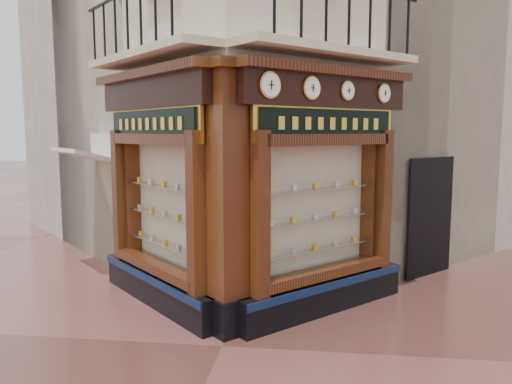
% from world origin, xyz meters
% --- Properties ---
extents(ground, '(80.00, 80.00, 0.00)m').
position_xyz_m(ground, '(0.00, 0.00, 0.00)').
color(ground, '#522D26').
rests_on(ground, ground).
extents(main_building, '(11.31, 11.31, 12.00)m').
position_xyz_m(main_building, '(0.00, 6.16, 6.00)').
color(main_building, beige).
rests_on(main_building, ground).
extents(neighbour_left, '(11.31, 11.31, 11.00)m').
position_xyz_m(neighbour_left, '(-2.47, 8.63, 5.50)').
color(neighbour_left, beige).
rests_on(neighbour_left, ground).
extents(neighbour_right, '(11.31, 11.31, 11.00)m').
position_xyz_m(neighbour_right, '(2.47, 8.63, 5.50)').
color(neighbour_right, beige).
rests_on(neighbour_right, ground).
extents(shopfront_left, '(2.86, 2.86, 3.98)m').
position_xyz_m(shopfront_left, '(-1.41, 1.57, 1.98)').
color(shopfront_left, black).
rests_on(shopfront_left, ground).
extents(shopfront_right, '(2.86, 2.86, 3.98)m').
position_xyz_m(shopfront_right, '(1.41, 1.57, 1.98)').
color(shopfront_right, black).
rests_on(shopfront_right, ground).
extents(corner_pilaster, '(0.85, 0.85, 3.98)m').
position_xyz_m(corner_pilaster, '(0.00, 0.50, 1.95)').
color(corner_pilaster, black).
rests_on(corner_pilaster, ground).
extents(balcony, '(5.94, 2.97, 1.03)m').
position_xyz_m(balcony, '(0.00, 1.49, 4.22)').
color(balcony, beige).
rests_on(balcony, ground).
extents(clock_a, '(0.30, 0.30, 0.38)m').
position_xyz_m(clock_a, '(0.61, 0.51, 3.62)').
color(clock_a, '#C48841').
rests_on(clock_a, ground).
extents(clock_b, '(0.28, 0.28, 0.35)m').
position_xyz_m(clock_b, '(1.18, 1.07, 3.62)').
color(clock_b, '#C48841').
rests_on(clock_b, ground).
extents(clock_c, '(0.25, 0.25, 0.31)m').
position_xyz_m(clock_c, '(1.74, 1.63, 3.62)').
color(clock_c, '#C48841').
rests_on(clock_c, ground).
extents(clock_d, '(0.26, 0.26, 0.32)m').
position_xyz_m(clock_d, '(2.38, 2.28, 3.62)').
color(clock_d, '#C48841').
rests_on(clock_d, ground).
extents(awning, '(1.75, 1.75, 0.31)m').
position_xyz_m(awning, '(-3.53, 3.33, 0.00)').
color(awning, silver).
rests_on(awning, ground).
extents(signboard_left, '(2.27, 2.27, 0.61)m').
position_xyz_m(signboard_left, '(-1.46, 1.51, 3.10)').
color(signboard_left, '#E8BD44').
rests_on(signboard_left, ground).
extents(signboard_right, '(2.21, 2.21, 0.59)m').
position_xyz_m(signboard_right, '(1.46, 1.51, 3.10)').
color(signboard_right, '#E8BD44').
rests_on(signboard_right, ground).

